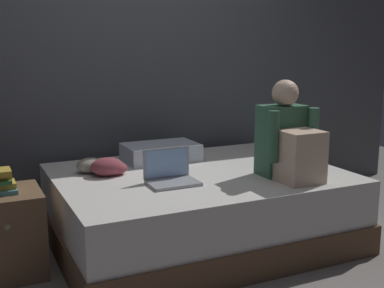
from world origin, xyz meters
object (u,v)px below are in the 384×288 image
at_px(pillow, 161,152).
at_px(clothes_pile, 104,166).
at_px(nightstand, 6,234).
at_px(person_sitting, 289,141).
at_px(bed, 198,207).
at_px(laptop, 170,175).

height_order(pillow, clothes_pile, pillow).
relative_size(nightstand, person_sitting, 0.80).
height_order(bed, laptop, laptop).
bearing_deg(nightstand, clothes_pile, 17.10).
height_order(person_sitting, clothes_pile, person_sitting).
bearing_deg(clothes_pile, nightstand, -162.90).
bearing_deg(pillow, person_sitting, -54.52).
bearing_deg(pillow, bed, -76.70).
bearing_deg(clothes_pile, person_sitting, -29.23).
distance_m(nightstand, person_sitting, 1.90).
height_order(bed, person_sitting, person_sitting).
bearing_deg(bed, clothes_pile, 159.13).
distance_m(bed, nightstand, 1.30).
xyz_separation_m(nightstand, clothes_pile, (0.69, 0.21, 0.30)).
bearing_deg(pillow, clothes_pile, -156.99).
bearing_deg(person_sitting, nightstand, 167.23).
distance_m(nightstand, pillow, 1.31).
height_order(person_sitting, laptop, person_sitting).
height_order(nightstand, laptop, laptop).
distance_m(person_sitting, laptop, 0.82).
bearing_deg(laptop, pillow, 73.84).
bearing_deg(person_sitting, clothes_pile, 150.77).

